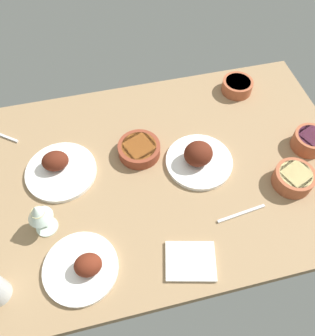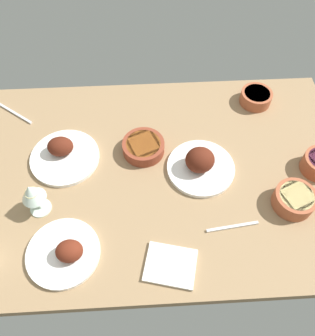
{
  "view_description": "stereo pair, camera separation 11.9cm",
  "coord_description": "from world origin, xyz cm",
  "px_view_note": "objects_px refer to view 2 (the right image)",
  "views": [
    {
      "loc": [
        -15.48,
        -64.46,
        105.1
      ],
      "look_at": [
        0.0,
        0.0,
        6.0
      ],
      "focal_mm": 36.3,
      "sensor_mm": 36.0,
      "label": 1
    },
    {
      "loc": [
        -3.7,
        -66.19,
        105.1
      ],
      "look_at": [
        0.0,
        0.0,
        6.0
      ],
      "focal_mm": 36.3,
      "sensor_mm": 36.0,
      "label": 2
    }
  ],
  "objects_px": {
    "bowl_soup": "(143,147)",
    "spoon_loose": "(232,227)",
    "folded_napkin": "(171,265)",
    "fork_loose": "(14,113)",
    "plate_near_viewer": "(65,252)",
    "bowl_pasta": "(294,199)",
    "plate_far_side": "(64,154)",
    "plate_center_main": "(200,164)",
    "bowl_cream": "(256,97)",
    "wine_glass": "(32,194)"
  },
  "relations": [
    {
      "from": "plate_far_side",
      "to": "fork_loose",
      "type": "xyz_separation_m",
      "value": [
        -0.22,
        0.23,
        -0.02
      ]
    },
    {
      "from": "wine_glass",
      "to": "fork_loose",
      "type": "xyz_separation_m",
      "value": [
        -0.16,
        0.43,
        -0.1
      ]
    },
    {
      "from": "bowl_cream",
      "to": "spoon_loose",
      "type": "relative_size",
      "value": 0.73
    },
    {
      "from": "plate_far_side",
      "to": "plate_center_main",
      "type": "bearing_deg",
      "value": -9.32
    },
    {
      "from": "plate_center_main",
      "to": "spoon_loose",
      "type": "distance_m",
      "value": 0.24
    },
    {
      "from": "wine_glass",
      "to": "fork_loose",
      "type": "distance_m",
      "value": 0.47
    },
    {
      "from": "bowl_cream",
      "to": "spoon_loose",
      "type": "distance_m",
      "value": 0.58
    },
    {
      "from": "bowl_soup",
      "to": "bowl_cream",
      "type": "bearing_deg",
      "value": 25.88
    },
    {
      "from": "bowl_pasta",
      "to": "spoon_loose",
      "type": "xyz_separation_m",
      "value": [
        -0.21,
        -0.07,
        -0.03
      ]
    },
    {
      "from": "plate_far_side",
      "to": "bowl_soup",
      "type": "distance_m",
      "value": 0.29
    },
    {
      "from": "plate_far_side",
      "to": "plate_center_main",
      "type": "xyz_separation_m",
      "value": [
        0.49,
        -0.08,
        0.01
      ]
    },
    {
      "from": "plate_near_viewer",
      "to": "wine_glass",
      "type": "xyz_separation_m",
      "value": [
        -0.1,
        0.16,
        0.08
      ]
    },
    {
      "from": "folded_napkin",
      "to": "wine_glass",
      "type": "bearing_deg",
      "value": 152.41
    },
    {
      "from": "plate_near_viewer",
      "to": "spoon_loose",
      "type": "height_order",
      "value": "plate_near_viewer"
    },
    {
      "from": "plate_far_side",
      "to": "bowl_soup",
      "type": "height_order",
      "value": "plate_far_side"
    },
    {
      "from": "plate_near_viewer",
      "to": "bowl_pasta",
      "type": "relative_size",
      "value": 1.66
    },
    {
      "from": "plate_near_viewer",
      "to": "bowl_cream",
      "type": "height_order",
      "value": "plate_near_viewer"
    },
    {
      "from": "plate_center_main",
      "to": "bowl_cream",
      "type": "height_order",
      "value": "plate_center_main"
    },
    {
      "from": "bowl_soup",
      "to": "spoon_loose",
      "type": "bearing_deg",
      "value": -49.58
    },
    {
      "from": "bowl_pasta",
      "to": "fork_loose",
      "type": "xyz_separation_m",
      "value": [
        -1.0,
        0.46,
        -0.03
      ]
    },
    {
      "from": "bowl_pasta",
      "to": "bowl_cream",
      "type": "relative_size",
      "value": 1.08
    },
    {
      "from": "spoon_loose",
      "to": "plate_near_viewer",
      "type": "bearing_deg",
      "value": 179.92
    },
    {
      "from": "bowl_soup",
      "to": "folded_napkin",
      "type": "xyz_separation_m",
      "value": [
        0.07,
        -0.44,
        -0.02
      ]
    },
    {
      "from": "plate_far_side",
      "to": "spoon_loose",
      "type": "height_order",
      "value": "plate_far_side"
    },
    {
      "from": "bowl_soup",
      "to": "fork_loose",
      "type": "xyz_separation_m",
      "value": [
        -0.51,
        0.21,
        -0.02
      ]
    },
    {
      "from": "plate_near_viewer",
      "to": "folded_napkin",
      "type": "height_order",
      "value": "plate_near_viewer"
    },
    {
      "from": "plate_near_viewer",
      "to": "bowl_soup",
      "type": "distance_m",
      "value": 0.46
    },
    {
      "from": "plate_near_viewer",
      "to": "bowl_pasta",
      "type": "xyz_separation_m",
      "value": [
        0.74,
        0.13,
        0.01
      ]
    },
    {
      "from": "plate_near_viewer",
      "to": "spoon_loose",
      "type": "bearing_deg",
      "value": 6.68
    },
    {
      "from": "plate_near_viewer",
      "to": "folded_napkin",
      "type": "relative_size",
      "value": 1.5
    },
    {
      "from": "plate_near_viewer",
      "to": "plate_center_main",
      "type": "xyz_separation_m",
      "value": [
        0.45,
        0.29,
        0.01
      ]
    },
    {
      "from": "bowl_soup",
      "to": "spoon_loose",
      "type": "xyz_separation_m",
      "value": [
        0.27,
        -0.32,
        -0.02
      ]
    },
    {
      "from": "folded_napkin",
      "to": "fork_loose",
      "type": "bearing_deg",
      "value": 131.61
    },
    {
      "from": "bowl_pasta",
      "to": "spoon_loose",
      "type": "distance_m",
      "value": 0.23
    },
    {
      "from": "plate_near_viewer",
      "to": "plate_center_main",
      "type": "distance_m",
      "value": 0.53
    },
    {
      "from": "plate_far_side",
      "to": "bowl_soup",
      "type": "bearing_deg",
      "value": 2.67
    },
    {
      "from": "bowl_pasta",
      "to": "fork_loose",
      "type": "relative_size",
      "value": 0.72
    },
    {
      "from": "wine_glass",
      "to": "folded_napkin",
      "type": "height_order",
      "value": "wine_glass"
    },
    {
      "from": "wine_glass",
      "to": "bowl_pasta",
      "type": "bearing_deg",
      "value": -2.04
    },
    {
      "from": "plate_far_side",
      "to": "folded_napkin",
      "type": "bearing_deg",
      "value": -49.87
    },
    {
      "from": "plate_near_viewer",
      "to": "plate_center_main",
      "type": "relative_size",
      "value": 0.94
    },
    {
      "from": "plate_near_viewer",
      "to": "fork_loose",
      "type": "relative_size",
      "value": 1.19
    },
    {
      "from": "plate_far_side",
      "to": "wine_glass",
      "type": "distance_m",
      "value": 0.23
    },
    {
      "from": "folded_napkin",
      "to": "fork_loose",
      "type": "height_order",
      "value": "folded_napkin"
    },
    {
      "from": "bowl_pasta",
      "to": "bowl_soup",
      "type": "xyz_separation_m",
      "value": [
        -0.49,
        0.25,
        -0.01
      ]
    },
    {
      "from": "plate_near_viewer",
      "to": "plate_center_main",
      "type": "height_order",
      "value": "plate_center_main"
    },
    {
      "from": "bowl_cream",
      "to": "bowl_soup",
      "type": "relative_size",
      "value": 0.82
    },
    {
      "from": "plate_center_main",
      "to": "folded_napkin",
      "type": "bearing_deg",
      "value": -110.84
    },
    {
      "from": "bowl_pasta",
      "to": "bowl_soup",
      "type": "relative_size",
      "value": 0.88
    },
    {
      "from": "fork_loose",
      "to": "spoon_loose",
      "type": "height_order",
      "value": "same"
    }
  ]
}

